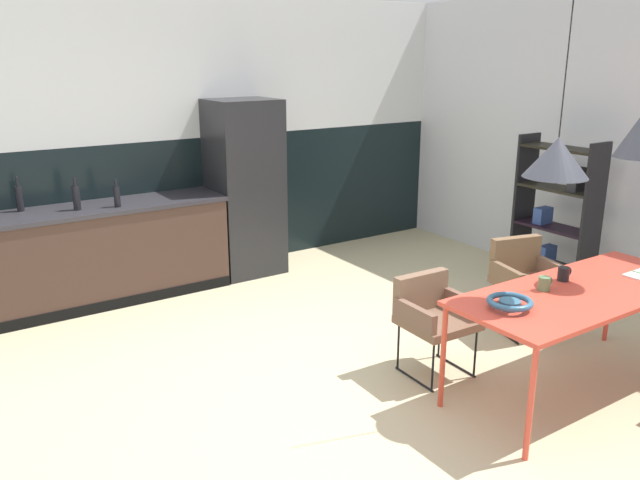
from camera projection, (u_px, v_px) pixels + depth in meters
name	position (u px, v px, depth m)	size (l,w,h in m)	color
ground_plane	(389.00, 388.00, 4.49)	(8.37, 8.37, 0.00)	#C5B78D
back_wall_splashback_dark	(201.00, 204.00, 6.81)	(6.31, 0.12, 1.42)	black
back_wall_panel_upper	(194.00, 66.00, 6.41)	(6.31, 0.12, 1.42)	silver
kitchen_counter	(64.00, 260.00, 5.79)	(3.02, 0.63, 0.91)	#432D25
refrigerator_column	(245.00, 188.00, 6.65)	(0.68, 0.60, 1.81)	#232326
dining_table	(583.00, 295.00, 4.27)	(1.92, 0.78, 0.75)	#D74231
armchair_corner_seat	(523.00, 271.00, 5.32)	(0.58, 0.57, 0.77)	brown
armchair_facing_counter	(432.00, 310.00, 4.62)	(0.50, 0.49, 0.72)	brown
fruit_bowl	(510.00, 302.00, 3.93)	(0.28, 0.28, 0.06)	#33607F
mug_tall_blue	(544.00, 283.00, 4.23)	(0.12, 0.08, 0.09)	#5B8456
mug_short_terracotta	(564.00, 274.00, 4.41)	(0.12, 0.08, 0.10)	black
bottle_spice_small	(76.00, 197.00, 5.67)	(0.07, 0.07, 0.29)	black
bottle_vinegar_dark	(19.00, 198.00, 5.62)	(0.06, 0.06, 0.31)	black
bottle_wine_green	(117.00, 196.00, 5.78)	(0.06, 0.06, 0.25)	black
open_shelf_unit	(556.00, 213.00, 6.14)	(0.30, 0.80, 1.50)	black
pendant_lamp_over_table_near	(557.00, 157.00, 3.83)	(0.39, 0.39, 1.25)	black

